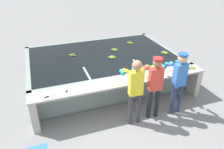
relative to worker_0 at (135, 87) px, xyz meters
The scene contains 16 objects.
ground_plane 1.08m from the worker_0, 95.27° to the left, with size 80.00×80.00×0.00m, color gray.
wash_tank 2.46m from the worker_0, 90.78° to the left, with size 4.70×3.17×0.87m.
work_ledge 0.70m from the worker_0, 93.23° to the left, with size 4.70×0.45×0.87m.
worker_0 is the anchor object (origin of this frame).
worker_1 0.56m from the worker_0, ahead, with size 0.47×0.74×1.65m.
worker_2 1.18m from the worker_0, ahead, with size 0.42×0.73×1.69m.
banana_bunch_floating_0 2.10m from the worker_0, 84.84° to the left, with size 0.28×0.28×0.08m.
banana_bunch_floating_1 2.70m from the worker_0, 79.51° to the left, with size 0.27×0.28×0.08m.
banana_bunch_floating_2 3.35m from the worker_0, 67.78° to the left, with size 0.28×0.27×0.08m.
banana_bunch_floating_3 1.44m from the worker_0, 49.82° to the left, with size 0.28×0.27×0.08m.
banana_bunch_floating_4 2.84m from the worker_0, 109.53° to the left, with size 0.23×0.23×0.08m.
banana_bunch_floating_5 2.69m from the worker_0, 43.34° to the left, with size 0.28×0.28×0.08m.
banana_bunch_ledge_0 1.64m from the worker_0, 20.19° to the left, with size 0.28×0.28×0.08m.
banana_bunch_ledge_1 2.13m from the worker_0, 16.74° to the left, with size 0.28×0.28×0.08m.
knife_0 1.95m from the worker_0, 165.12° to the left, with size 0.35×0.08×0.02m.
knife_1 1.60m from the worker_0, 156.28° to the left, with size 0.16×0.33×0.02m.
Camera 1 is at (-1.93, -4.20, 3.62)m, focal length 35.00 mm.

